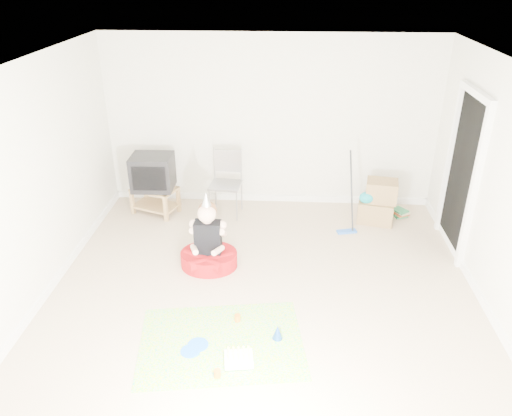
# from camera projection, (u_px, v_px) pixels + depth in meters

# --- Properties ---
(ground) EXTENTS (5.00, 5.00, 0.00)m
(ground) POSITION_uv_depth(u_px,v_px,m) (262.00, 292.00, 5.85)
(ground) COLOR #CEB394
(ground) RESTS_ON ground
(doorway_recess) EXTENTS (0.02, 0.90, 2.05)m
(doorway_recess) POSITION_uv_depth(u_px,v_px,m) (462.00, 176.00, 6.33)
(doorway_recess) COLOR black
(doorway_recess) RESTS_ON ground
(tv_stand) EXTENTS (0.76, 0.62, 0.41)m
(tv_stand) POSITION_uv_depth(u_px,v_px,m) (155.00, 198.00, 7.58)
(tv_stand) COLOR #A27B49
(tv_stand) RESTS_ON ground
(crt_tv) EXTENTS (0.61, 0.51, 0.52)m
(crt_tv) POSITION_uv_depth(u_px,v_px,m) (153.00, 172.00, 7.39)
(crt_tv) COLOR black
(crt_tv) RESTS_ON tv_stand
(folding_chair) EXTENTS (0.49, 0.47, 1.00)m
(folding_chair) POSITION_uv_depth(u_px,v_px,m) (226.00, 185.00, 7.43)
(folding_chair) COLOR #96969B
(folding_chair) RESTS_ON ground
(cardboard_boxes) EXTENTS (0.59, 0.48, 0.64)m
(cardboard_boxes) POSITION_uv_depth(u_px,v_px,m) (378.00, 202.00, 7.31)
(cardboard_boxes) COLOR olive
(cardboard_boxes) RESTS_ON ground
(floor_mop) EXTENTS (0.29, 0.37, 1.12)m
(floor_mop) POSITION_uv_depth(u_px,v_px,m) (348.00, 216.00, 7.01)
(floor_mop) COLOR blue
(floor_mop) RESTS_ON ground
(book_pile) EXTENTS (0.27, 0.30, 0.11)m
(book_pile) POSITION_uv_depth(u_px,v_px,m) (400.00, 212.00, 7.59)
(book_pile) COLOR #257142
(book_pile) RESTS_ON ground
(seated_woman) EXTENTS (0.73, 0.73, 1.03)m
(seated_woman) POSITION_uv_depth(u_px,v_px,m) (209.00, 250.00, 6.25)
(seated_woman) COLOR #A70F13
(seated_woman) RESTS_ON ground
(party_mat) EXTENTS (1.80, 1.42, 0.01)m
(party_mat) POSITION_uv_depth(u_px,v_px,m) (221.00, 342.00, 5.08)
(party_mat) COLOR #FF359D
(party_mat) RESTS_ON ground
(birthday_cake) EXTENTS (0.30, 0.26, 0.14)m
(birthday_cake) POSITION_uv_depth(u_px,v_px,m) (239.00, 360.00, 4.80)
(birthday_cake) COLOR white
(birthday_cake) RESTS_ON party_mat
(blue_plate_near) EXTENTS (0.24, 0.24, 0.01)m
(blue_plate_near) POSITION_uv_depth(u_px,v_px,m) (198.00, 345.00, 5.03)
(blue_plate_near) COLOR blue
(blue_plate_near) RESTS_ON party_mat
(blue_plate_far) EXTENTS (0.23, 0.23, 0.01)m
(blue_plate_far) POSITION_uv_depth(u_px,v_px,m) (190.00, 351.00, 4.95)
(blue_plate_far) COLOR blue
(blue_plate_far) RESTS_ON party_mat
(orange_cup_near) EXTENTS (0.09, 0.09, 0.08)m
(orange_cup_near) POSITION_uv_depth(u_px,v_px,m) (237.00, 318.00, 5.36)
(orange_cup_near) COLOR orange
(orange_cup_near) RESTS_ON party_mat
(orange_cup_far) EXTENTS (0.08, 0.08, 0.08)m
(orange_cup_far) POSITION_uv_depth(u_px,v_px,m) (217.00, 373.00, 4.64)
(orange_cup_far) COLOR orange
(orange_cup_far) RESTS_ON party_mat
(blue_party_hat) EXTENTS (0.13, 0.13, 0.16)m
(blue_party_hat) POSITION_uv_depth(u_px,v_px,m) (278.00, 332.00, 5.09)
(blue_party_hat) COLOR blue
(blue_party_hat) RESTS_ON party_mat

